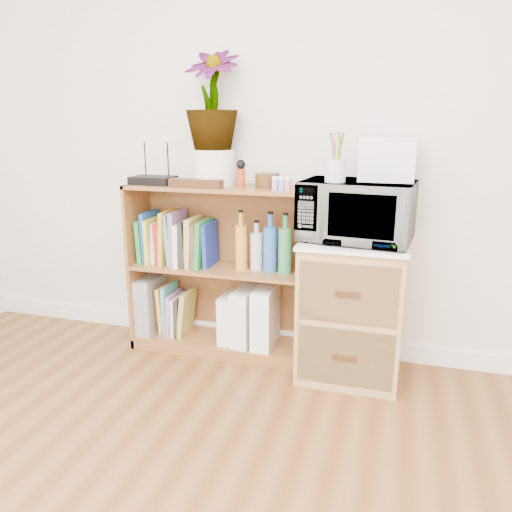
% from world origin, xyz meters
% --- Properties ---
extents(skirting_board, '(4.00, 0.02, 0.10)m').
position_xyz_m(skirting_board, '(0.00, 2.24, 0.05)').
color(skirting_board, white).
rests_on(skirting_board, ground).
extents(bookshelf, '(1.00, 0.30, 0.95)m').
position_xyz_m(bookshelf, '(-0.35, 2.10, 0.47)').
color(bookshelf, brown).
rests_on(bookshelf, ground).
extents(wicker_unit, '(0.50, 0.45, 0.70)m').
position_xyz_m(wicker_unit, '(0.40, 2.02, 0.35)').
color(wicker_unit, '#9E7542').
rests_on(wicker_unit, ground).
extents(microwave, '(0.56, 0.41, 0.29)m').
position_xyz_m(microwave, '(0.40, 2.02, 0.87)').
color(microwave, silver).
rests_on(microwave, wicker_unit).
extents(pen_cup, '(0.10, 0.10, 0.11)m').
position_xyz_m(pen_cup, '(0.30, 1.93, 1.06)').
color(pen_cup, silver).
rests_on(pen_cup, microwave).
extents(small_appliance, '(0.25, 0.21, 0.20)m').
position_xyz_m(small_appliance, '(0.53, 2.07, 1.11)').
color(small_appliance, silver).
rests_on(small_appliance, microwave).
extents(router, '(0.23, 0.16, 0.04)m').
position_xyz_m(router, '(-0.72, 2.08, 0.97)').
color(router, black).
rests_on(router, bookshelf).
extents(white_bowl, '(0.13, 0.13, 0.03)m').
position_xyz_m(white_bowl, '(-0.51, 2.07, 0.97)').
color(white_bowl, white).
rests_on(white_bowl, bookshelf).
extents(plant_pot, '(0.22, 0.22, 0.19)m').
position_xyz_m(plant_pot, '(-0.38, 2.12, 1.04)').
color(plant_pot, white).
rests_on(plant_pot, bookshelf).
extents(potted_plant, '(0.28, 0.28, 0.50)m').
position_xyz_m(potted_plant, '(-0.38, 2.12, 1.39)').
color(potted_plant, '#40752F').
rests_on(potted_plant, plant_pot).
extents(trinket_box, '(0.28, 0.07, 0.05)m').
position_xyz_m(trinket_box, '(-0.43, 2.00, 0.97)').
color(trinket_box, '#33190D').
rests_on(trinket_box, bookshelf).
extents(kokeshi_doll, '(0.04, 0.04, 0.10)m').
position_xyz_m(kokeshi_doll, '(-0.20, 2.06, 1.00)').
color(kokeshi_doll, '#A42F14').
rests_on(kokeshi_doll, bookshelf).
extents(wooden_bowl, '(0.13, 0.13, 0.07)m').
position_xyz_m(wooden_bowl, '(-0.07, 2.11, 0.99)').
color(wooden_bowl, '#35210E').
rests_on(wooden_bowl, bookshelf).
extents(paint_jars, '(0.11, 0.04, 0.06)m').
position_xyz_m(paint_jars, '(0.03, 2.01, 0.98)').
color(paint_jars, pink).
rests_on(paint_jars, bookshelf).
extents(file_box, '(0.10, 0.26, 0.33)m').
position_xyz_m(file_box, '(-0.78, 2.10, 0.23)').
color(file_box, gray).
rests_on(file_box, bookshelf).
extents(magazine_holder_left, '(0.09, 0.22, 0.27)m').
position_xyz_m(magazine_holder_left, '(-0.28, 2.09, 0.21)').
color(magazine_holder_left, white).
rests_on(magazine_holder_left, bookshelf).
extents(magazine_holder_mid, '(0.10, 0.25, 0.31)m').
position_xyz_m(magazine_holder_mid, '(-0.20, 2.09, 0.23)').
color(magazine_holder_mid, white).
rests_on(magazine_holder_mid, bookshelf).
extents(magazine_holder_right, '(0.11, 0.27, 0.34)m').
position_xyz_m(magazine_holder_right, '(-0.07, 2.09, 0.24)').
color(magazine_holder_right, white).
rests_on(magazine_holder_right, bookshelf).
extents(cookbooks, '(0.43, 0.20, 0.30)m').
position_xyz_m(cookbooks, '(-0.60, 2.10, 0.63)').
color(cookbooks, '#207A39').
rests_on(cookbooks, bookshelf).
extents(liquor_bottles, '(0.31, 0.07, 0.32)m').
position_xyz_m(liquor_bottles, '(-0.08, 2.10, 0.65)').
color(liquor_bottles, orange).
rests_on(liquor_bottles, bookshelf).
extents(lower_books, '(0.18, 0.19, 0.30)m').
position_xyz_m(lower_books, '(-0.62, 2.10, 0.20)').
color(lower_books, orange).
rests_on(lower_books, bookshelf).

